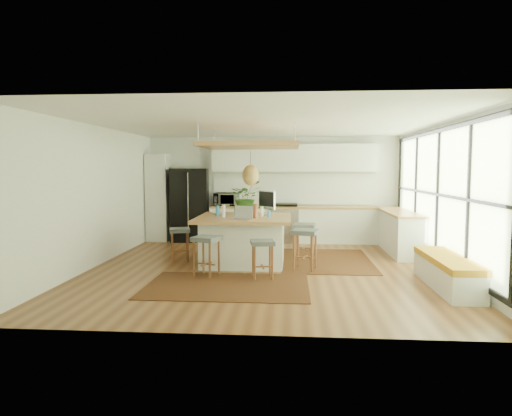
# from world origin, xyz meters

# --- Properties ---
(floor) EXTENTS (7.00, 7.00, 0.00)m
(floor) POSITION_xyz_m (0.00, 0.00, 0.00)
(floor) COLOR #573018
(floor) RESTS_ON ground
(ceiling) EXTENTS (7.00, 7.00, 0.00)m
(ceiling) POSITION_xyz_m (0.00, 0.00, 2.70)
(ceiling) COLOR white
(ceiling) RESTS_ON ground
(wall_back) EXTENTS (6.50, 0.00, 6.50)m
(wall_back) POSITION_xyz_m (0.00, 3.50, 1.35)
(wall_back) COLOR silver
(wall_back) RESTS_ON ground
(wall_front) EXTENTS (6.50, 0.00, 6.50)m
(wall_front) POSITION_xyz_m (0.00, -3.50, 1.35)
(wall_front) COLOR silver
(wall_front) RESTS_ON ground
(wall_left) EXTENTS (0.00, 7.00, 7.00)m
(wall_left) POSITION_xyz_m (-3.25, 0.00, 1.35)
(wall_left) COLOR silver
(wall_left) RESTS_ON ground
(wall_right) EXTENTS (0.00, 7.00, 7.00)m
(wall_right) POSITION_xyz_m (3.25, 0.00, 1.35)
(wall_right) COLOR silver
(wall_right) RESTS_ON ground
(window_wall) EXTENTS (0.10, 6.20, 2.60)m
(window_wall) POSITION_xyz_m (3.22, 0.00, 1.40)
(window_wall) COLOR black
(window_wall) RESTS_ON wall_right
(pantry) EXTENTS (0.55, 0.60, 2.25)m
(pantry) POSITION_xyz_m (-2.95, 3.18, 1.12)
(pantry) COLOR silver
(pantry) RESTS_ON floor
(back_counter_base) EXTENTS (4.20, 0.60, 0.88)m
(back_counter_base) POSITION_xyz_m (0.55, 3.18, 0.44)
(back_counter_base) COLOR silver
(back_counter_base) RESTS_ON floor
(back_counter_top) EXTENTS (4.24, 0.64, 0.05)m
(back_counter_top) POSITION_xyz_m (0.55, 3.18, 0.90)
(back_counter_top) COLOR #9A6636
(back_counter_top) RESTS_ON back_counter_base
(backsplash) EXTENTS (4.20, 0.02, 0.80)m
(backsplash) POSITION_xyz_m (0.55, 3.48, 1.35)
(backsplash) COLOR white
(backsplash) RESTS_ON wall_back
(upper_cabinets) EXTENTS (4.20, 0.34, 0.70)m
(upper_cabinets) POSITION_xyz_m (0.55, 3.32, 2.15)
(upper_cabinets) COLOR silver
(upper_cabinets) RESTS_ON wall_back
(range) EXTENTS (0.76, 0.62, 1.00)m
(range) POSITION_xyz_m (0.30, 3.18, 0.50)
(range) COLOR #A5A5AA
(range) RESTS_ON floor
(right_counter_base) EXTENTS (0.60, 2.50, 0.88)m
(right_counter_base) POSITION_xyz_m (2.93, 2.00, 0.44)
(right_counter_base) COLOR silver
(right_counter_base) RESTS_ON floor
(right_counter_top) EXTENTS (0.64, 2.54, 0.05)m
(right_counter_top) POSITION_xyz_m (2.93, 2.00, 0.90)
(right_counter_top) COLOR #9A6636
(right_counter_top) RESTS_ON right_counter_base
(window_bench) EXTENTS (0.52, 2.00, 0.50)m
(window_bench) POSITION_xyz_m (2.95, -1.20, 0.25)
(window_bench) COLOR silver
(window_bench) RESTS_ON floor
(ceiling_panel) EXTENTS (1.86, 1.86, 0.80)m
(ceiling_panel) POSITION_xyz_m (-0.30, 0.40, 2.05)
(ceiling_panel) COLOR #9A6636
(ceiling_panel) RESTS_ON ceiling
(rug_near) EXTENTS (2.60, 1.80, 0.01)m
(rug_near) POSITION_xyz_m (-0.52, -1.36, 0.01)
(rug_near) COLOR black
(rug_near) RESTS_ON floor
(rug_right) EXTENTS (1.80, 2.60, 0.01)m
(rug_right) POSITION_xyz_m (1.21, 0.83, 0.01)
(rug_right) COLOR black
(rug_right) RESTS_ON floor
(fridge) EXTENTS (1.00, 0.82, 1.88)m
(fridge) POSITION_xyz_m (-2.12, 3.18, 0.93)
(fridge) COLOR black
(fridge) RESTS_ON floor
(island) EXTENTS (1.85, 1.85, 0.93)m
(island) POSITION_xyz_m (-0.43, 0.49, 0.47)
(island) COLOR #9A6636
(island) RESTS_ON floor
(stool_near_left) EXTENTS (0.53, 0.53, 0.70)m
(stool_near_left) POSITION_xyz_m (-0.97, -0.72, 0.35)
(stool_near_left) COLOR #44494B
(stool_near_left) RESTS_ON floor
(stool_near_right) EXTENTS (0.45, 0.45, 0.66)m
(stool_near_right) POSITION_xyz_m (0.01, -0.80, 0.35)
(stool_near_right) COLOR #44494B
(stool_near_right) RESTS_ON floor
(stool_right_front) EXTENTS (0.54, 0.54, 0.75)m
(stool_right_front) POSITION_xyz_m (0.75, -0.07, 0.35)
(stool_right_front) COLOR #44494B
(stool_right_front) RESTS_ON floor
(stool_right_back) EXTENTS (0.50, 0.50, 0.74)m
(stool_right_back) POSITION_xyz_m (0.77, 0.98, 0.35)
(stool_right_back) COLOR #44494B
(stool_right_back) RESTS_ON floor
(stool_left_side) EXTENTS (0.49, 0.49, 0.67)m
(stool_left_side) POSITION_xyz_m (-1.76, 0.56, 0.35)
(stool_left_side) COLOR #44494B
(stool_left_side) RESTS_ON floor
(laptop) EXTENTS (0.46, 0.48, 0.27)m
(laptop) POSITION_xyz_m (-0.44, -0.08, 1.05)
(laptop) COLOR #A5A5AA
(laptop) RESTS_ON island
(monitor) EXTENTS (0.50, 0.55, 0.51)m
(monitor) POSITION_xyz_m (0.00, 0.74, 1.19)
(monitor) COLOR #A5A5AA
(monitor) RESTS_ON island
(microwave) EXTENTS (0.63, 0.38, 0.41)m
(microwave) POSITION_xyz_m (-1.17, 3.16, 1.13)
(microwave) COLOR #A5A5AA
(microwave) RESTS_ON back_counter_top
(island_plant) EXTENTS (0.74, 0.80, 0.55)m
(island_plant) POSITION_xyz_m (-0.45, 1.07, 1.20)
(island_plant) COLOR #1E4C19
(island_plant) RESTS_ON island
(island_bowl) EXTENTS (0.27, 0.27, 0.05)m
(island_bowl) POSITION_xyz_m (-1.04, 0.88, 0.96)
(island_bowl) COLOR white
(island_bowl) RESTS_ON island
(island_bottle_0) EXTENTS (0.07, 0.07, 0.19)m
(island_bottle_0) POSITION_xyz_m (-0.98, 0.59, 1.03)
(island_bottle_0) COLOR #317FC7
(island_bottle_0) RESTS_ON island
(island_bottle_1) EXTENTS (0.07, 0.07, 0.19)m
(island_bottle_1) POSITION_xyz_m (-0.83, 0.34, 1.03)
(island_bottle_1) COLOR white
(island_bottle_1) RESTS_ON island
(island_bottle_2) EXTENTS (0.07, 0.07, 0.19)m
(island_bottle_2) POSITION_xyz_m (-0.18, 0.19, 1.03)
(island_bottle_2) COLOR #A15335
(island_bottle_2) RESTS_ON island
(island_bottle_3) EXTENTS (0.07, 0.07, 0.19)m
(island_bottle_3) POSITION_xyz_m (-0.08, 0.54, 1.03)
(island_bottle_3) COLOR white
(island_bottle_3) RESTS_ON island
(island_bottle_4) EXTENTS (0.07, 0.07, 0.19)m
(island_bottle_4) POSITION_xyz_m (-0.63, 0.74, 1.03)
(island_bottle_4) COLOR #648550
(island_bottle_4) RESTS_ON island
(island_bottle_5) EXTENTS (0.07, 0.07, 0.19)m
(island_bottle_5) POSITION_xyz_m (0.07, 0.39, 1.03)
(island_bottle_5) COLOR #317FC7
(island_bottle_5) RESTS_ON island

